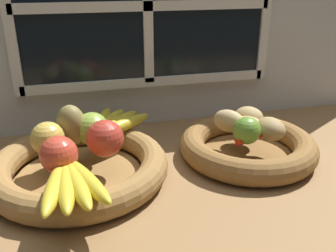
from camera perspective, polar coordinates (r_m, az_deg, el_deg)
The scene contains 17 objects.
ground_plane at distance 77.98cm, azimuth 1.56°, elevation -8.19°, with size 140.00×90.00×3.00cm, color olive.
back_wall at distance 96.40cm, azimuth -3.42°, elevation 16.34°, with size 140.00×4.60×55.00cm.
fruit_bowl_left at distance 76.26cm, azimuth -13.61°, elevation -6.16°, with size 35.76×35.76×5.43cm.
fruit_bowl_right at distance 84.42cm, azimuth 12.22°, elevation -3.07°, with size 30.35×30.35×5.43cm.
apple_red_right at distance 71.71cm, azimuth -9.72°, elevation -1.90°, with size 7.28×7.28×7.28cm, color #B73828.
apple_golden_left at distance 75.12cm, azimuth -18.10°, elevation -1.85°, with size 6.63×6.63×6.63cm, color gold.
apple_red_front at distance 67.91cm, azimuth -16.55°, elevation -4.26°, with size 6.78×6.78×6.78cm, color #CC422D.
apple_green_back at distance 77.16cm, azimuth -11.68°, elevation -0.40°, with size 6.85×6.85×6.85cm, color #8CAD3D.
pear_brown at distance 77.19cm, azimuth -14.75°, elevation 0.06°, with size 6.21×5.63×8.73cm, color olive.
banana_bunch_front at distance 62.96cm, azimuth -14.83°, elevation -8.32°, with size 12.17×18.85×2.91cm.
banana_bunch_back at distance 84.16cm, azimuth -8.78°, elevation 0.30°, with size 16.33×18.23×2.80cm.
potato_oblong at distance 83.11cm, azimuth 9.41°, elevation 0.79°, with size 7.37×4.61×5.01cm, color tan.
potato_large at distance 82.45cm, azimuth 12.50°, elevation -0.01°, with size 7.92×5.57×4.03cm, color tan.
potato_small at distance 81.23cm, azimuth 15.57°, elevation -0.41°, with size 7.28×5.77×4.71cm, color #A38451.
potato_back at distance 86.88cm, azimuth 12.41°, elevation 1.42°, with size 6.75×5.53×4.66cm, color tan.
lime_near at distance 77.78cm, azimuth 12.11°, elevation -0.68°, with size 5.77×5.77×5.77cm, color olive.
chili_pepper at distance 79.97cm, azimuth 13.80°, elevation -1.57°, with size 2.23×2.23×10.56cm, color red.
Camera 1 is at (-19.14, -64.11, 38.56)cm, focal length 39.36 mm.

